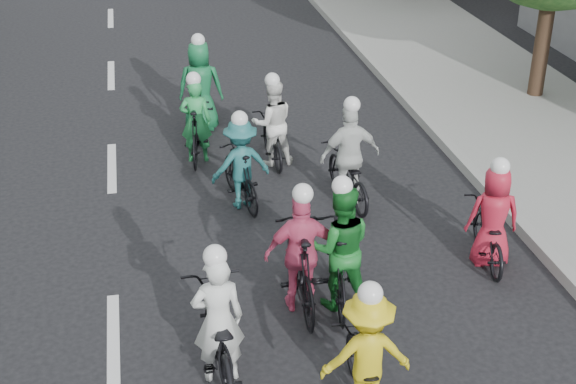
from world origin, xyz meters
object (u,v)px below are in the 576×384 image
object	(u,v)px
cyclist_4	(490,226)
cyclist_8	(349,166)
cyclist_3	(301,261)
cyclist_6	(272,131)
cyclist_1	(339,256)
cyclist_7	(241,169)
cyclist_5	(196,128)
cyclist_0	(218,331)
cyclist_2	(365,363)
cyclist_9	(201,93)

from	to	relation	value
cyclist_4	cyclist_8	size ratio (longest dim) A/B	0.91
cyclist_3	cyclist_6	bearing A→B (deg)	-93.46
cyclist_1	cyclist_4	xyz separation A→B (m)	(2.31, 0.54, -0.13)
cyclist_1	cyclist_7	size ratio (longest dim) A/B	1.14
cyclist_5	cyclist_7	xyz separation A→B (m)	(0.53, -1.88, 0.04)
cyclist_0	cyclist_7	size ratio (longest dim) A/B	1.19
cyclist_7	cyclist_8	xyz separation A→B (m)	(1.69, -0.24, 0.00)
cyclist_6	cyclist_1	bearing A→B (deg)	89.63
cyclist_0	cyclist_2	bearing A→B (deg)	147.72
cyclist_3	cyclist_1	bearing A→B (deg)	178.87
cyclist_9	cyclist_2	bearing A→B (deg)	106.47
cyclist_1	cyclist_9	bearing A→B (deg)	-71.18
cyclist_0	cyclist_5	distance (m)	5.89
cyclist_7	cyclist_8	distance (m)	1.71
cyclist_2	cyclist_5	bearing A→B (deg)	-78.25
cyclist_2	cyclist_9	size ratio (longest dim) A/B	0.84
cyclist_1	cyclist_8	xyz separation A→B (m)	(0.85, 2.66, -0.07)
cyclist_7	cyclist_9	size ratio (longest dim) A/B	0.84
cyclist_5	cyclist_8	distance (m)	3.07
cyclist_5	cyclist_9	size ratio (longest dim) A/B	0.88
cyclist_1	cyclist_6	xyz separation A→B (m)	(-0.07, 4.38, -0.10)
cyclist_4	cyclist_9	distance (m)	6.63
cyclist_4	cyclist_9	world-z (taller)	cyclist_9
cyclist_7	cyclist_1	bearing A→B (deg)	94.97
cyclist_5	cyclist_9	bearing A→B (deg)	-90.83
cyclist_2	cyclist_6	world-z (taller)	cyclist_6
cyclist_1	cyclist_8	bearing A→B (deg)	-99.30
cyclist_2	cyclist_8	bearing A→B (deg)	-100.86
cyclist_6	cyclist_9	xyz separation A→B (m)	(-1.07, 1.82, 0.11)
cyclist_4	cyclist_3	bearing A→B (deg)	20.52
cyclist_4	cyclist_7	bearing A→B (deg)	-26.72
cyclist_1	cyclist_5	distance (m)	4.97
cyclist_6	cyclist_8	size ratio (longest dim) A/B	0.92
cyclist_4	cyclist_8	bearing A→B (deg)	-45.25
cyclist_6	cyclist_8	bearing A→B (deg)	116.79
cyclist_4	cyclist_5	bearing A→B (deg)	-38.94
cyclist_2	cyclist_6	xyz separation A→B (m)	(0.16, 6.37, -0.01)
cyclist_3	cyclist_2	bearing A→B (deg)	99.39
cyclist_8	cyclist_9	bearing A→B (deg)	-66.68
cyclist_6	cyclist_7	distance (m)	1.67
cyclist_1	cyclist_6	size ratio (longest dim) A/B	1.12
cyclist_4	cyclist_5	distance (m)	5.61
cyclist_5	cyclist_1	bearing A→B (deg)	114.33
cyclist_0	cyclist_9	bearing A→B (deg)	-95.41
cyclist_0	cyclist_2	world-z (taller)	cyclist_0
cyclist_2	cyclist_7	bearing A→B (deg)	-80.66
cyclist_6	cyclist_9	bearing A→B (deg)	-60.77
cyclist_0	cyclist_1	world-z (taller)	cyclist_1
cyclist_3	cyclist_5	xyz separation A→B (m)	(-0.88, 4.75, -0.08)
cyclist_8	cyclist_0	bearing A→B (deg)	50.12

